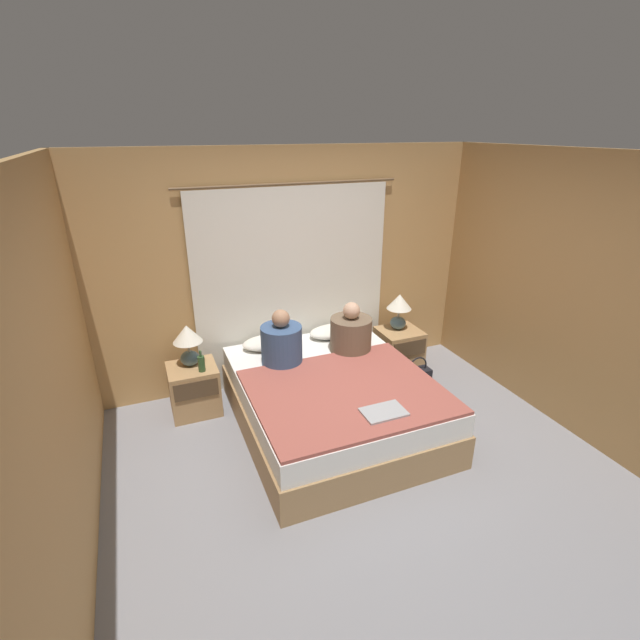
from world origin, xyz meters
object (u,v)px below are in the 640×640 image
(nightstand_left, at_px, (194,389))
(lamp_left, at_px, (188,340))
(laptop_on_bed, at_px, (384,412))
(nightstand_right, at_px, (399,350))
(person_right_in_bed, at_px, (351,333))
(pillow_left, at_px, (269,342))
(pillow_right, at_px, (334,331))
(bed, at_px, (332,402))
(handbag_on_floor, at_px, (417,378))
(person_left_in_bed, at_px, (282,343))
(lamp_right, at_px, (399,307))
(beer_bottle_on_left_stand, at_px, (201,363))

(nightstand_left, xyz_separation_m, lamp_left, (-0.00, 0.06, 0.51))
(nightstand_left, distance_m, laptop_on_bed, 1.99)
(nightstand_right, relative_size, person_right_in_bed, 0.94)
(person_right_in_bed, relative_size, laptop_on_bed, 1.52)
(pillow_left, height_order, pillow_right, same)
(nightstand_left, distance_m, pillow_left, 0.88)
(bed, bearing_deg, nightstand_left, 147.63)
(pillow_left, bearing_deg, nightstand_left, -174.85)
(nightstand_right, bearing_deg, person_right_in_bed, -158.20)
(pillow_left, relative_size, person_right_in_bed, 1.04)
(person_right_in_bed, height_order, handbag_on_floor, person_right_in_bed)
(person_left_in_bed, xyz_separation_m, person_right_in_bed, (0.74, 0.00, -0.02))
(bed, xyz_separation_m, handbag_on_floor, (1.13, 0.28, -0.14))
(person_right_in_bed, bearing_deg, nightstand_right, 21.80)
(bed, bearing_deg, laptop_on_bed, -80.12)
(lamp_left, height_order, person_right_in_bed, person_right_in_bed)
(pillow_left, distance_m, handbag_on_floor, 1.66)
(nightstand_left, height_order, lamp_left, lamp_left)
(person_left_in_bed, bearing_deg, pillow_right, 28.36)
(nightstand_right, height_order, lamp_left, lamp_left)
(laptop_on_bed, bearing_deg, nightstand_left, 131.46)
(pillow_left, bearing_deg, bed, -65.67)
(nightstand_right, bearing_deg, bed, -147.63)
(lamp_right, height_order, person_left_in_bed, person_left_in_bed)
(lamp_left, distance_m, laptop_on_bed, 2.02)
(bed, height_order, handbag_on_floor, bed)
(pillow_left, height_order, laptop_on_bed, pillow_left)
(person_right_in_bed, distance_m, handbag_on_floor, 0.96)
(bed, xyz_separation_m, pillow_left, (-0.37, 0.82, 0.33))
(bed, distance_m, nightstand_right, 1.39)
(lamp_right, relative_size, pillow_left, 0.77)
(pillow_left, distance_m, beer_bottle_on_left_stand, 0.74)
(bed, bearing_deg, person_left_in_bed, 128.81)
(nightstand_left, height_order, person_right_in_bed, person_right_in_bed)
(person_left_in_bed, bearing_deg, handbag_on_floor, -5.95)
(person_right_in_bed, bearing_deg, bed, -132.16)
(lamp_right, xyz_separation_m, pillow_left, (-1.54, 0.01, -0.17))
(bed, bearing_deg, beer_bottle_on_left_stand, 149.90)
(bed, relative_size, lamp_left, 4.82)
(beer_bottle_on_left_stand, height_order, laptop_on_bed, beer_bottle_on_left_stand)
(person_left_in_bed, xyz_separation_m, beer_bottle_on_left_stand, (-0.74, 0.20, -0.17))
(pillow_right, distance_m, person_left_in_bed, 0.83)
(person_right_in_bed, bearing_deg, person_left_in_bed, 180.00)
(nightstand_left, relative_size, lamp_left, 1.17)
(nightstand_left, relative_size, pillow_left, 0.90)
(lamp_left, bearing_deg, bed, -34.33)
(nightstand_left, distance_m, lamp_right, 2.40)
(bed, height_order, beer_bottle_on_left_stand, beer_bottle_on_left_stand)
(pillow_left, bearing_deg, handbag_on_floor, -19.82)
(nightstand_left, height_order, nightstand_right, same)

